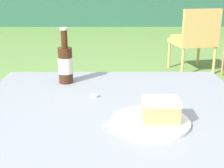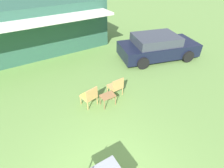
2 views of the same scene
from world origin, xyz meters
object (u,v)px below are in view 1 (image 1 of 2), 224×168
object	(u,v)px
wicker_chair_cushioned	(195,38)
patio_table	(112,123)
cake_on_plate	(155,116)
cola_bottle_near	(65,63)

from	to	relation	value
wicker_chair_cushioned	patio_table	world-z (taller)	wicker_chair_cushioned
patio_table	cake_on_plate	xyz separation A→B (m)	(0.13, -0.14, 0.09)
cake_on_plate	cola_bottle_near	bearing A→B (deg)	128.23
wicker_chair_cushioned	cola_bottle_near	world-z (taller)	cola_bottle_near
wicker_chair_cushioned	cake_on_plate	distance (m)	3.38
wicker_chair_cushioned	patio_table	xyz separation A→B (m)	(-1.11, -3.08, 0.21)
patio_table	cola_bottle_near	xyz separation A→B (m)	(-0.20, 0.28, 0.15)
wicker_chair_cushioned	cake_on_plate	bearing A→B (deg)	60.80
wicker_chair_cushioned	patio_table	distance (m)	3.28
wicker_chair_cushioned	cake_on_plate	world-z (taller)	wicker_chair_cushioned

